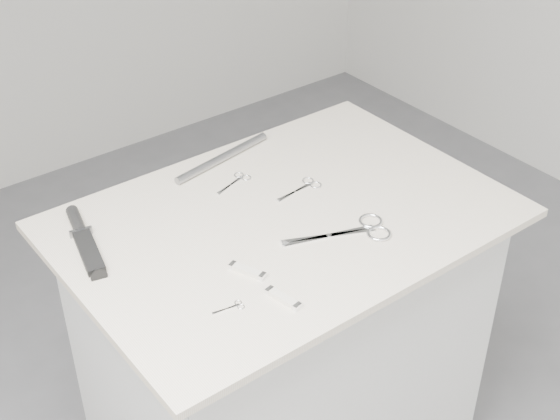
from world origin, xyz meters
TOP-DOWN VIEW (x-y plane):
  - plinth at (0.00, 0.00)m, footprint 0.90×0.60m
  - display_board at (0.00, 0.00)m, footprint 1.00×0.70m
  - large_shears at (0.09, -0.15)m, footprint 0.24×0.14m
  - embroidery_scissors_a at (0.11, 0.07)m, footprint 0.13×0.06m
  - embroidery_scissors_b at (-0.00, 0.19)m, footprint 0.11×0.06m
  - tiny_scissors at (-0.27, -0.19)m, footprint 0.07×0.03m
  - sheathed_knife at (-0.41, 0.19)m, footprint 0.09×0.25m
  - pocket_knife_a at (-0.18, -0.23)m, footprint 0.03×0.08m
  - pocket_knife_b at (-0.19, -0.12)m, footprint 0.05×0.08m
  - metal_rail at (0.02, 0.29)m, footprint 0.30×0.07m

SIDE VIEW (x-z plane):
  - plinth at x=0.00m, z-range 0.00..0.90m
  - display_board at x=0.00m, z-range 0.90..0.92m
  - tiny_scissors at x=-0.27m, z-range 0.92..0.92m
  - embroidery_scissors_b at x=0.00m, z-range 0.92..0.92m
  - embroidery_scissors_a at x=0.11m, z-range 0.92..0.92m
  - large_shears at x=0.09m, z-range 0.92..0.93m
  - pocket_knife_a at x=-0.18m, z-range 0.92..0.93m
  - pocket_knife_b at x=-0.19m, z-range 0.92..0.93m
  - sheathed_knife at x=-0.41m, z-range 0.91..0.94m
  - metal_rail at x=0.02m, z-range 0.92..0.94m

